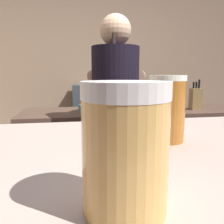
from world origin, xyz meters
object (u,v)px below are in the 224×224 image
Objects in this scene: mixing_bowl at (89,108)px; bottle_vinegar at (122,78)px; bottle_hot_sauce at (106,80)px; pint_glass_far at (167,108)px; chefs_knife at (137,110)px; pint_glass_near at (125,148)px; knife_block at (196,98)px; bartender at (115,113)px.

bottle_vinegar reaches higher than mixing_bowl.
pint_glass_far is at bearing -95.97° from bottle_hot_sauce.
pint_glass_far is (0.03, -1.69, 0.24)m from mixing_bowl.
bottle_hot_sauce is (0.30, 2.90, -0.02)m from pint_glass_far.
chefs_knife is 1.87× the size of pint_glass_near.
knife_block is at bearing -63.05° from bottle_hot_sauce.
bottle_vinegar is (0.16, 1.38, 0.27)m from chefs_knife.
pint_glass_near is (-0.54, -1.84, 0.26)m from chefs_knife.
knife_block reaches higher than mixing_bowl.
mixing_bowl is 0.83× the size of chefs_knife.
bartender reaches higher than bottle_hot_sauce.
bartender is 12.75× the size of pint_glass_near.
mixing_bowl is 0.80× the size of bottle_vinegar.
pint_glass_near is (-1.11, -1.82, 0.16)m from knife_block.
mixing_bowl is 0.44m from chefs_knife.
pint_glass_near is at bearing -121.42° from pint_glass_far.
pint_glass_near reaches higher than mixing_bowl.
bottle_hot_sauce is at bearing 84.03° from pint_glass_far.
mixing_bowl is at bearing 86.91° from pint_glass_near.
knife_block is 2.13m from pint_glass_near.
pint_glass_near is 3.30m from bottle_vinegar.
bottle_hot_sauce reaches higher than knife_block.
pint_glass_far is at bearing -121.32° from knife_block.
bartender reaches higher than mixing_bowl.
knife_block is 1.13× the size of bottle_vinegar.
bottle_vinegar is (0.44, 1.78, 0.22)m from bartender.
chefs_knife is 1.94m from pint_glass_near.
bottle_vinegar is at bearing 77.78° from pint_glass_near.
bottle_hot_sauce reaches higher than chefs_knife.
bottle_vinegar is at bearing 65.52° from mixing_bowl.
pint_glass_far is (-0.12, -1.21, 0.21)m from bartender.
pint_glass_near is (-0.26, -1.44, 0.21)m from bartender.
knife_block is at bearing 58.66° from pint_glass_near.
bottle_vinegar reaches higher than pint_glass_far.
pint_glass_far is (-0.40, -1.62, 0.27)m from chefs_knife.
knife_block is at bearing -47.25° from bartender.
chefs_knife is 1.69m from pint_glass_far.
bottle_hot_sauce is at bearing 81.96° from pint_glass_near.
bottle_vinegar is (0.56, 3.00, 0.01)m from pint_glass_far.
bartender is 5.79× the size of knife_block.
pint_glass_near is at bearing -93.09° from mixing_bowl.
bottle_hot_sauce is at bearing 116.95° from knife_block.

